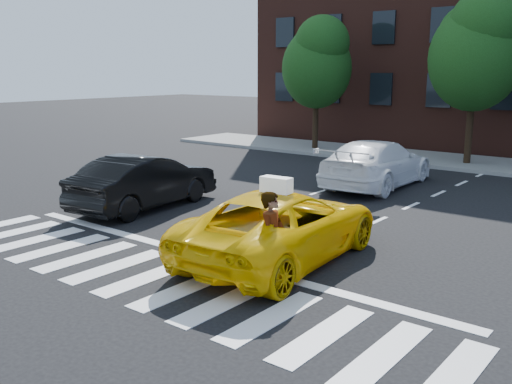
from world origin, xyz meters
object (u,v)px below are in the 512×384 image
woman (272,240)px  dog (218,262)px  tree_mid (477,47)px  tree_left (317,60)px  taxi (282,225)px  black_sedan (145,182)px  white_suv (377,163)px

woman → dog: 1.53m
tree_mid → tree_left: bearing=180.0°
tree_left → dog: tree_left is taller
dog → taxi: bearing=73.9°
taxi → black_sedan: bearing=-16.7°
tree_mid → black_sedan: 14.69m
black_sedan → woman: woman is taller
tree_left → woman: size_ratio=3.58×
tree_mid → taxi: size_ratio=1.32×
white_suv → woman: woman is taller
black_sedan → white_suv: bearing=-124.7°
woman → dog: (-1.35, 0.00, -0.71)m
taxi → dog: (-0.55, -1.40, -0.55)m
woman → dog: bearing=78.4°
taxi → dog: 1.60m
taxi → dog: bearing=64.1°
tree_left → white_suv: (6.40, -6.16, -3.63)m
black_sedan → white_suv: white_suv is taller
white_suv → woman: size_ratio=3.07×
tree_left → dog: bearing=-63.8°
tree_left → dog: (7.81, -15.89, -4.25)m
tree_left → tree_mid: tree_mid is taller
tree_left → taxi: 17.14m
tree_left → white_suv: size_ratio=1.17×
tree_left → black_sedan: size_ratio=1.36×
taxi → tree_left: bearing=-64.3°
taxi → tree_mid: bearing=-90.8°
taxi → white_suv: 8.56m
tree_left → woman: tree_left is taller
tree_mid → white_suv: tree_mid is taller
white_suv → woman: bearing=103.0°
tree_mid → woman: bearing=-84.0°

